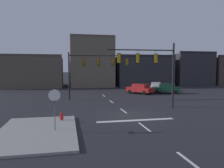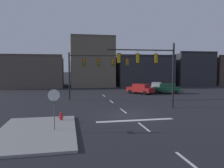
{
  "view_description": "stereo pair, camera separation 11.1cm",
  "coord_description": "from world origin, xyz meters",
  "px_view_note": "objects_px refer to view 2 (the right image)",
  "views": [
    {
      "loc": [
        -5.36,
        -18.64,
        4.23
      ],
      "look_at": [
        -0.67,
        4.31,
        2.49
      ],
      "focal_mm": 35.13,
      "sensor_mm": 36.0,
      "label": 1
    },
    {
      "loc": [
        -5.25,
        -18.67,
        4.23
      ],
      "look_at": [
        -0.67,
        4.31,
        2.49
      ],
      "focal_mm": 35.13,
      "sensor_mm": 36.0,
      "label": 2
    }
  ],
  "objects_px": {
    "stop_sign": "(54,100)",
    "fire_hydrant": "(61,118)",
    "car_lot_nearside": "(156,87)",
    "signal_mast_near_side": "(153,64)",
    "signal_mast_far_side": "(94,66)",
    "car_lot_farside": "(167,88)",
    "car_lot_middle": "(140,89)"
  },
  "relations": [
    {
      "from": "stop_sign",
      "to": "fire_hydrant",
      "type": "relative_size",
      "value": 3.77
    },
    {
      "from": "signal_mast_near_side",
      "to": "car_lot_middle",
      "type": "xyz_separation_m",
      "value": [
        2.94,
        12.5,
        -3.74
      ]
    },
    {
      "from": "signal_mast_near_side",
      "to": "fire_hydrant",
      "type": "bearing_deg",
      "value": -156.1
    },
    {
      "from": "signal_mast_near_side",
      "to": "car_lot_nearside",
      "type": "xyz_separation_m",
      "value": [
        6.73,
        14.99,
        -3.74
      ]
    },
    {
      "from": "signal_mast_near_side",
      "to": "fire_hydrant",
      "type": "height_order",
      "value": "signal_mast_near_side"
    },
    {
      "from": "car_lot_middle",
      "to": "car_lot_farside",
      "type": "height_order",
      "value": "same"
    },
    {
      "from": "signal_mast_near_side",
      "to": "signal_mast_far_side",
      "type": "bearing_deg",
      "value": 125.64
    },
    {
      "from": "car_lot_middle",
      "to": "car_lot_nearside",
      "type": "bearing_deg",
      "value": 33.33
    },
    {
      "from": "signal_mast_near_side",
      "to": "car_lot_middle",
      "type": "bearing_deg",
      "value": 76.77
    },
    {
      "from": "car_lot_middle",
      "to": "fire_hydrant",
      "type": "distance_m",
      "value": 20.51
    },
    {
      "from": "stop_sign",
      "to": "car_lot_nearside",
      "type": "height_order",
      "value": "stop_sign"
    },
    {
      "from": "car_lot_middle",
      "to": "car_lot_farside",
      "type": "relative_size",
      "value": 0.97
    },
    {
      "from": "signal_mast_far_side",
      "to": "stop_sign",
      "type": "xyz_separation_m",
      "value": [
        -4.22,
        -14.17,
        -2.37
      ]
    },
    {
      "from": "car_lot_middle",
      "to": "fire_hydrant",
      "type": "height_order",
      "value": "car_lot_middle"
    },
    {
      "from": "car_lot_farside",
      "to": "stop_sign",
      "type": "bearing_deg",
      "value": -131.66
    },
    {
      "from": "signal_mast_far_side",
      "to": "car_lot_nearside",
      "type": "xyz_separation_m",
      "value": [
        12.0,
        7.65,
        -3.66
      ]
    },
    {
      "from": "car_lot_nearside",
      "to": "car_lot_farside",
      "type": "xyz_separation_m",
      "value": [
        0.6,
        -2.9,
        0.0
      ]
    },
    {
      "from": "signal_mast_far_side",
      "to": "stop_sign",
      "type": "height_order",
      "value": "signal_mast_far_side"
    },
    {
      "from": "signal_mast_near_side",
      "to": "fire_hydrant",
      "type": "distance_m",
      "value": 10.88
    },
    {
      "from": "car_lot_nearside",
      "to": "car_lot_farside",
      "type": "distance_m",
      "value": 2.96
    },
    {
      "from": "car_lot_farside",
      "to": "fire_hydrant",
      "type": "bearing_deg",
      "value": -135.59
    },
    {
      "from": "signal_mast_far_side",
      "to": "stop_sign",
      "type": "relative_size",
      "value": 3.13
    },
    {
      "from": "car_lot_nearside",
      "to": "car_lot_middle",
      "type": "distance_m",
      "value": 4.54
    },
    {
      "from": "signal_mast_near_side",
      "to": "signal_mast_far_side",
      "type": "xyz_separation_m",
      "value": [
        -5.27,
        7.35,
        -0.08
      ]
    },
    {
      "from": "signal_mast_near_side",
      "to": "car_lot_farside",
      "type": "relative_size",
      "value": 1.49
    },
    {
      "from": "stop_sign",
      "to": "car_lot_nearside",
      "type": "relative_size",
      "value": 0.6
    },
    {
      "from": "car_lot_nearside",
      "to": "car_lot_middle",
      "type": "height_order",
      "value": "same"
    },
    {
      "from": "signal_mast_far_side",
      "to": "signal_mast_near_side",
      "type": "bearing_deg",
      "value": -54.36
    },
    {
      "from": "signal_mast_far_side",
      "to": "car_lot_nearside",
      "type": "relative_size",
      "value": 1.86
    },
    {
      "from": "signal_mast_near_side",
      "to": "car_lot_middle",
      "type": "distance_m",
      "value": 13.37
    },
    {
      "from": "car_lot_nearside",
      "to": "fire_hydrant",
      "type": "height_order",
      "value": "car_lot_nearside"
    },
    {
      "from": "car_lot_farside",
      "to": "signal_mast_near_side",
      "type": "bearing_deg",
      "value": -121.24
    }
  ]
}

